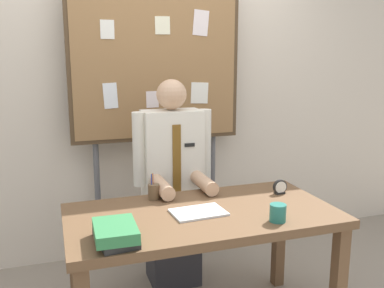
# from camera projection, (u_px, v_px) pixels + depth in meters

# --- Properties ---
(back_wall) EXTENTS (6.40, 0.08, 2.70)m
(back_wall) POSITION_uv_depth(u_px,v_px,m) (151.00, 88.00, 3.39)
(back_wall) COLOR beige
(back_wall) RESTS_ON ground_plane
(desk) EXTENTS (1.50, 0.78, 0.75)m
(desk) POSITION_uv_depth(u_px,v_px,m) (202.00, 228.00, 2.40)
(desk) COLOR brown
(desk) RESTS_ON ground_plane
(person) EXTENTS (0.55, 0.56, 1.45)m
(person) POSITION_uv_depth(u_px,v_px,m) (173.00, 192.00, 2.95)
(person) COLOR #2D2D33
(person) RESTS_ON ground_plane
(bulletin_board) EXTENTS (1.30, 0.09, 2.15)m
(bulletin_board) POSITION_uv_depth(u_px,v_px,m) (157.00, 66.00, 3.16)
(bulletin_board) COLOR #4C3823
(bulletin_board) RESTS_ON ground_plane
(book_stack) EXTENTS (0.20, 0.28, 0.09)m
(book_stack) POSITION_uv_depth(u_px,v_px,m) (115.00, 233.00, 1.97)
(book_stack) COLOR #262626
(book_stack) RESTS_ON desk
(open_notebook) EXTENTS (0.30, 0.21, 0.01)m
(open_notebook) POSITION_uv_depth(u_px,v_px,m) (198.00, 212.00, 2.35)
(open_notebook) COLOR white
(open_notebook) RESTS_ON desk
(desk_clock) EXTENTS (0.09, 0.04, 0.09)m
(desk_clock) POSITION_uv_depth(u_px,v_px,m) (280.00, 188.00, 2.67)
(desk_clock) COLOR black
(desk_clock) RESTS_ON desk
(coffee_mug) EXTENTS (0.09, 0.09, 0.09)m
(coffee_mug) POSITION_uv_depth(u_px,v_px,m) (278.00, 213.00, 2.23)
(coffee_mug) COLOR #267266
(coffee_mug) RESTS_ON desk
(pen_holder) EXTENTS (0.07, 0.07, 0.16)m
(pen_holder) POSITION_uv_depth(u_px,v_px,m) (154.00, 192.00, 2.57)
(pen_holder) COLOR brown
(pen_holder) RESTS_ON desk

